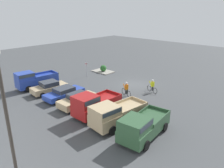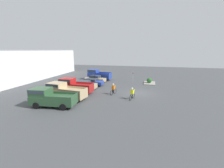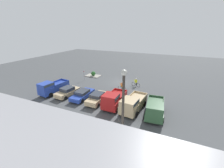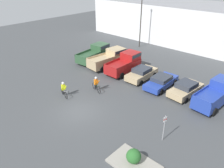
{
  "view_description": "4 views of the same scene",
  "coord_description": "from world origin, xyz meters",
  "px_view_note": "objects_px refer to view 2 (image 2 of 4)",
  "views": [
    {
      "loc": [
        -16.67,
        22.57,
        9.81
      ],
      "look_at": [
        0.06,
        4.39,
        1.2
      ],
      "focal_mm": 35.0,
      "sensor_mm": 36.0,
      "label": 1
    },
    {
      "loc": [
        -22.93,
        -1.31,
        6.6
      ],
      "look_at": [
        0.06,
        4.39,
        1.2
      ],
      "focal_mm": 24.0,
      "sensor_mm": 36.0,
      "label": 2
    },
    {
      "loc": [
        -9.99,
        27.02,
        10.46
      ],
      "look_at": [
        0.06,
        4.39,
        1.2
      ],
      "focal_mm": 24.0,
      "sensor_mm": 36.0,
      "label": 3
    },
    {
      "loc": [
        13.49,
        -10.29,
        11.62
      ],
      "look_at": [
        0.06,
        4.39,
        1.2
      ],
      "focal_mm": 35.0,
      "sensor_mm": 36.0,
      "label": 4
    }
  ],
  "objects_px": {
    "sedan_2": "(95,79)",
    "pickup_truck_3": "(98,75)",
    "pickup_truck_0": "(50,97)",
    "pickup_truck_2": "(74,86)",
    "sedan_0": "(84,85)",
    "cyclist_0": "(113,89)",
    "pickup_truck_1": "(64,91)",
    "fire_lane_sign": "(133,76)",
    "cyclist_1": "(132,93)",
    "shrub": "(149,80)",
    "sedan_1": "(91,82)"
  },
  "relations": [
    {
      "from": "sedan_0",
      "to": "cyclist_0",
      "type": "bearing_deg",
      "value": -108.25
    },
    {
      "from": "pickup_truck_3",
      "to": "cyclist_1",
      "type": "xyz_separation_m",
      "value": [
        -11.96,
        -9.05,
        -0.33
      ]
    },
    {
      "from": "pickup_truck_0",
      "to": "sedan_2",
      "type": "distance_m",
      "value": 14.06
    },
    {
      "from": "pickup_truck_3",
      "to": "cyclist_0",
      "type": "xyz_separation_m",
      "value": [
        -10.31,
        -6.03,
        -0.31
      ]
    },
    {
      "from": "sedan_2",
      "to": "cyclist_1",
      "type": "height_order",
      "value": "cyclist_1"
    },
    {
      "from": "sedan_0",
      "to": "sedan_1",
      "type": "distance_m",
      "value": 2.81
    },
    {
      "from": "cyclist_0",
      "to": "cyclist_1",
      "type": "bearing_deg",
      "value": -118.55
    },
    {
      "from": "sedan_2",
      "to": "cyclist_1",
      "type": "bearing_deg",
      "value": -136.45
    },
    {
      "from": "pickup_truck_2",
      "to": "sedan_1",
      "type": "distance_m",
      "value": 5.66
    },
    {
      "from": "sedan_1",
      "to": "sedan_0",
      "type": "bearing_deg",
      "value": 175.65
    },
    {
      "from": "pickup_truck_1",
      "to": "shrub",
      "type": "xyz_separation_m",
      "value": [
        12.74,
        -11.34,
        -0.48
      ]
    },
    {
      "from": "pickup_truck_0",
      "to": "pickup_truck_1",
      "type": "bearing_deg",
      "value": -2.29
    },
    {
      "from": "pickup_truck_1",
      "to": "cyclist_1",
      "type": "height_order",
      "value": "pickup_truck_1"
    },
    {
      "from": "sedan_2",
      "to": "cyclist_0",
      "type": "distance_m",
      "value": 9.37
    },
    {
      "from": "cyclist_1",
      "to": "sedan_2",
      "type": "bearing_deg",
      "value": 43.55
    },
    {
      "from": "pickup_truck_2",
      "to": "sedan_1",
      "type": "bearing_deg",
      "value": -5.83
    },
    {
      "from": "cyclist_0",
      "to": "shrub",
      "type": "distance_m",
      "value": 10.48
    },
    {
      "from": "pickup_truck_3",
      "to": "fire_lane_sign",
      "type": "relative_size",
      "value": 2.33
    },
    {
      "from": "pickup_truck_2",
      "to": "fire_lane_sign",
      "type": "xyz_separation_m",
      "value": [
        10.25,
        -7.98,
        0.19
      ]
    },
    {
      "from": "sedan_2",
      "to": "cyclist_1",
      "type": "xyz_separation_m",
      "value": [
        -9.12,
        -8.67,
        0.12
      ]
    },
    {
      "from": "pickup_truck_1",
      "to": "fire_lane_sign",
      "type": "bearing_deg",
      "value": -31.63
    },
    {
      "from": "cyclist_0",
      "to": "sedan_0",
      "type": "bearing_deg",
      "value": 71.75
    },
    {
      "from": "cyclist_1",
      "to": "shrub",
      "type": "bearing_deg",
      "value": -11.86
    },
    {
      "from": "sedan_0",
      "to": "cyclist_1",
      "type": "bearing_deg",
      "value": -112.01
    },
    {
      "from": "pickup_truck_0",
      "to": "pickup_truck_3",
      "type": "bearing_deg",
      "value": -0.52
    },
    {
      "from": "pickup_truck_2",
      "to": "sedan_2",
      "type": "relative_size",
      "value": 1.13
    },
    {
      "from": "pickup_truck_1",
      "to": "sedan_1",
      "type": "relative_size",
      "value": 1.19
    },
    {
      "from": "shrub",
      "to": "cyclist_0",
      "type": "bearing_deg",
      "value": 149.82
    },
    {
      "from": "fire_lane_sign",
      "to": "cyclist_0",
      "type": "bearing_deg",
      "value": 168.24
    },
    {
      "from": "pickup_truck_1",
      "to": "fire_lane_sign",
      "type": "distance_m",
      "value": 15.27
    },
    {
      "from": "sedan_2",
      "to": "pickup_truck_3",
      "type": "relative_size",
      "value": 0.83
    },
    {
      "from": "pickup_truck_1",
      "to": "cyclist_0",
      "type": "height_order",
      "value": "pickup_truck_1"
    },
    {
      "from": "pickup_truck_0",
      "to": "cyclist_0",
      "type": "relative_size",
      "value": 3.06
    },
    {
      "from": "pickup_truck_1",
      "to": "pickup_truck_2",
      "type": "bearing_deg",
      "value": -0.5
    },
    {
      "from": "cyclist_0",
      "to": "cyclist_1",
      "type": "height_order",
      "value": "cyclist_0"
    },
    {
      "from": "pickup_truck_2",
      "to": "pickup_truck_3",
      "type": "relative_size",
      "value": 0.94
    },
    {
      "from": "sedan_0",
      "to": "pickup_truck_3",
      "type": "height_order",
      "value": "pickup_truck_3"
    },
    {
      "from": "pickup_truck_1",
      "to": "sedan_0",
      "type": "xyz_separation_m",
      "value": [
        5.56,
        -0.38,
        -0.42
      ]
    },
    {
      "from": "pickup_truck_3",
      "to": "pickup_truck_1",
      "type": "bearing_deg",
      "value": 179.85
    },
    {
      "from": "sedan_2",
      "to": "pickup_truck_3",
      "type": "bearing_deg",
      "value": 7.68
    },
    {
      "from": "pickup_truck_2",
      "to": "sedan_0",
      "type": "xyz_separation_m",
      "value": [
        2.81,
        -0.36,
        -0.47
      ]
    },
    {
      "from": "pickup_truck_0",
      "to": "sedan_2",
      "type": "xyz_separation_m",
      "value": [
        14.05,
        -0.54,
        -0.39
      ]
    },
    {
      "from": "pickup_truck_0",
      "to": "shrub",
      "type": "bearing_deg",
      "value": -36.22
    },
    {
      "from": "fire_lane_sign",
      "to": "shrub",
      "type": "bearing_deg",
      "value": -94.5
    },
    {
      "from": "cyclist_1",
      "to": "cyclist_0",
      "type": "bearing_deg",
      "value": 61.45
    },
    {
      "from": "cyclist_1",
      "to": "pickup_truck_3",
      "type": "bearing_deg",
      "value": 37.12
    },
    {
      "from": "shrub",
      "to": "sedan_0",
      "type": "bearing_deg",
      "value": 123.27
    },
    {
      "from": "pickup_truck_0",
      "to": "cyclist_1",
      "type": "distance_m",
      "value": 10.45
    },
    {
      "from": "sedan_0",
      "to": "pickup_truck_3",
      "type": "xyz_separation_m",
      "value": [
        8.44,
        0.35,
        0.45
      ]
    },
    {
      "from": "pickup_truck_0",
      "to": "pickup_truck_2",
      "type": "xyz_separation_m",
      "value": [
        5.64,
        -0.14,
        0.08
      ]
    }
  ]
}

